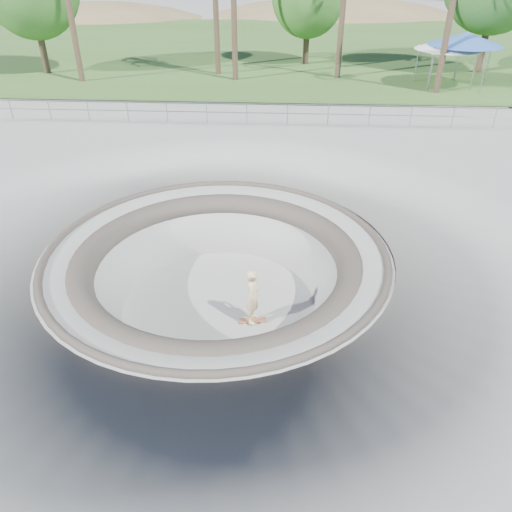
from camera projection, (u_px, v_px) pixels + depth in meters
name	position (u px, v px, depth m)	size (l,w,h in m)	color
ground	(216.00, 252.00, 14.83)	(180.00, 180.00, 0.00)	gray
skate_bowl	(219.00, 301.00, 15.80)	(14.00, 14.00, 4.10)	gray
grass_strip	(266.00, 47.00, 43.49)	(180.00, 36.00, 0.12)	#335522
distant_hills	(301.00, 75.00, 66.75)	(103.20, 45.00, 28.60)	brown
safety_railing	(247.00, 113.00, 24.62)	(25.00, 0.06, 1.03)	gray
skateboard	(253.00, 320.00, 14.99)	(0.84, 0.36, 0.08)	brown
skater	(253.00, 296.00, 14.51)	(0.64, 0.42, 1.76)	beige
canopy_white	(449.00, 44.00, 29.81)	(5.50, 5.50, 2.79)	gray
canopy_blue	(466.00, 39.00, 29.57)	(5.71, 5.71, 3.13)	gray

